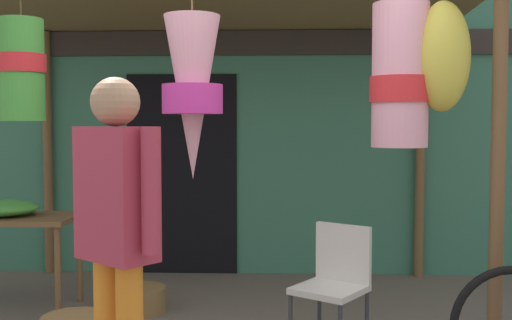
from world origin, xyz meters
The scene contains 6 objects.
shop_facade centered at (0.00, 2.29, 1.86)m, with size 12.07×0.29×3.71m.
market_stall_canopy centered at (-0.19, 0.79, 2.32)m, with size 4.20×2.67×2.67m.
display_table centered at (-2.01, 0.86, 0.67)m, with size 1.11×0.60×0.77m.
folding_chair centered at (0.56, 0.03, 0.50)m, with size 0.56×0.56×0.84m.
wicker_basket_by_table centered at (-0.94, 0.85, 0.10)m, with size 0.43×0.43×0.20m, color brown.
passerby_at_right centered at (-0.58, -1.06, 1.03)m, with size 0.48×0.42×1.73m.
Camera 1 is at (0.21, -3.95, 1.51)m, focal length 43.15 mm.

